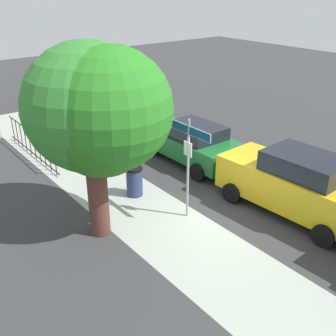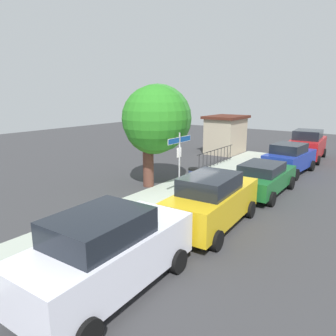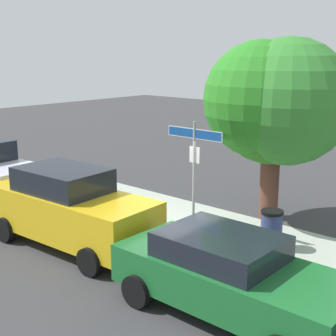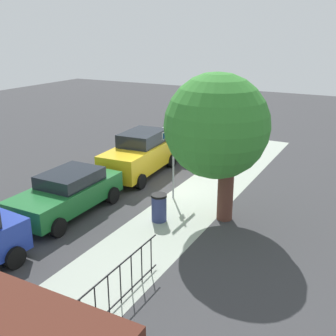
% 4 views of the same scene
% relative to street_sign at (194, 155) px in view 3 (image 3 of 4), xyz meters
% --- Properties ---
extents(ground_plane, '(60.00, 60.00, 0.00)m').
position_rel_street_sign_xyz_m(ground_plane, '(-0.54, -0.40, -2.15)').
color(ground_plane, '#38383A').
extents(sidewalk_strip, '(24.00, 2.60, 0.00)m').
position_rel_street_sign_xyz_m(sidewalk_strip, '(1.46, 0.90, -2.15)').
color(sidewalk_strip, '#A6AFA1').
rests_on(sidewalk_strip, ground_plane).
extents(street_sign, '(1.72, 0.07, 3.01)m').
position_rel_street_sign_xyz_m(street_sign, '(0.00, 0.00, 0.00)').
color(street_sign, '#9EA0A5').
rests_on(street_sign, ground_plane).
extents(shade_tree, '(3.89, 3.58, 5.11)m').
position_rel_street_sign_xyz_m(shade_tree, '(1.04, 2.12, 1.20)').
color(shade_tree, '#553127').
rests_on(shade_tree, ground_plane).
extents(car_yellow, '(4.67, 2.17, 1.95)m').
position_rel_street_sign_xyz_m(car_yellow, '(-1.79, -2.61, -1.17)').
color(car_yellow, gold).
rests_on(car_yellow, ground_plane).
extents(car_green, '(4.45, 2.07, 1.51)m').
position_rel_street_sign_xyz_m(car_green, '(3.00, -2.72, -1.36)').
color(car_green, '#1B652C').
rests_on(car_green, ground_plane).
extents(trash_bin, '(0.55, 0.55, 0.98)m').
position_rel_street_sign_xyz_m(trash_bin, '(2.03, 0.50, -1.66)').
color(trash_bin, navy).
rests_on(trash_bin, ground_plane).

